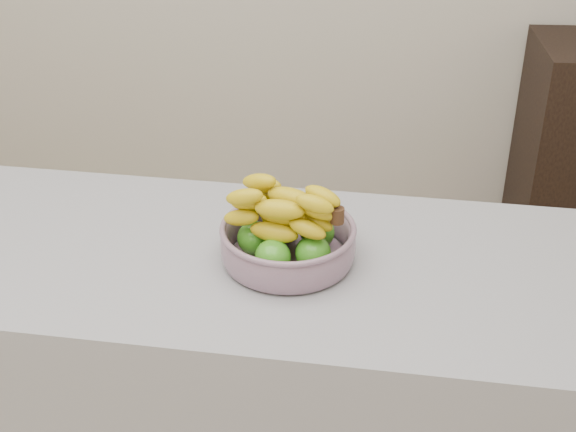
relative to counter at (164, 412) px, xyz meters
name	(u,v)px	position (x,y,z in m)	size (l,w,h in m)	color
counter	(164,412)	(0.00, 0.00, 0.00)	(2.00, 0.60, 0.90)	#999AA1
fruit_bowl	(288,237)	(0.29, 0.00, 0.50)	(0.27, 0.27, 0.16)	#8D96A9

